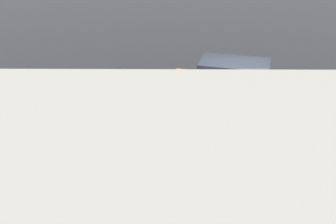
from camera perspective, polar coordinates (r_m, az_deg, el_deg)
name	(u,v)px	position (r m, az deg, el deg)	size (l,w,h in m)	color
ground_plane	(234,125)	(13.14, 9.97, -2.03)	(60.00, 60.00, 0.00)	black
kerb_strip	(259,207)	(9.72, 13.72, -13.84)	(24.00, 3.20, 0.04)	slate
moving_hatchback	(226,89)	(13.40, 8.87, 3.53)	(4.21, 2.67, 2.06)	orange
fire_hydrant	(117,150)	(10.95, -7.83, -5.68)	(0.42, 0.31, 0.80)	red
pedestrian	(79,138)	(11.18, -13.43, -3.81)	(0.30, 0.56, 1.22)	silver
sign_post	(80,143)	(9.12, -13.29, -4.66)	(0.07, 0.44, 2.40)	#4C4C51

